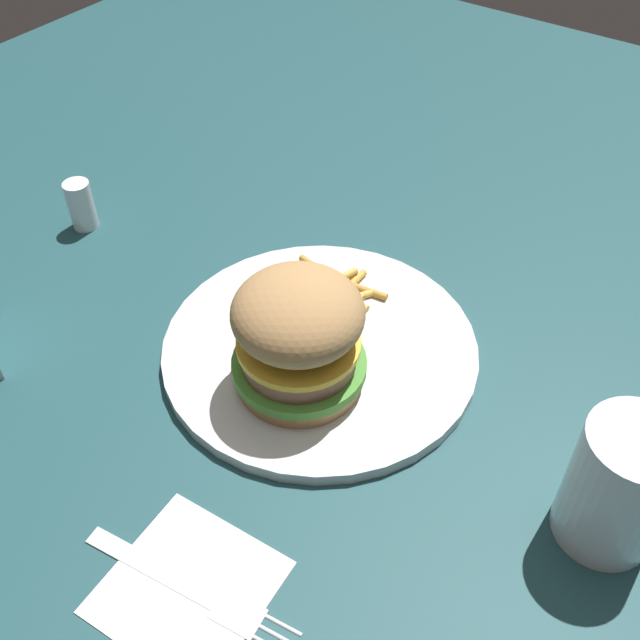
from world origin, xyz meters
TOP-DOWN VIEW (x-y plane):
  - ground_plane at (0.00, 0.00)m, footprint 1.60×1.60m
  - plate at (0.02, -0.01)m, footprint 0.29×0.29m
  - sandwich at (0.07, -0.00)m, footprint 0.11×0.11m
  - fries_pile at (-0.05, -0.04)m, footprint 0.08×0.10m
  - napkin at (0.26, 0.04)m, footprint 0.12×0.12m
  - fork at (0.26, 0.05)m, footprint 0.04×0.17m
  - drink_glass at (0.05, 0.26)m, footprint 0.07×0.07m
  - salt_shaker at (0.01, -0.33)m, footprint 0.03×0.03m

SIDE VIEW (x-z plane):
  - ground_plane at x=0.00m, z-range 0.00..0.00m
  - napkin at x=0.26m, z-range 0.00..0.00m
  - fork at x=0.26m, z-range 0.00..0.01m
  - plate at x=0.02m, z-range 0.00..0.01m
  - fries_pile at x=-0.05m, z-range 0.01..0.02m
  - salt_shaker at x=0.01m, z-range 0.00..0.06m
  - drink_glass at x=0.05m, z-range -0.01..0.10m
  - sandwich at x=0.07m, z-range 0.01..0.12m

